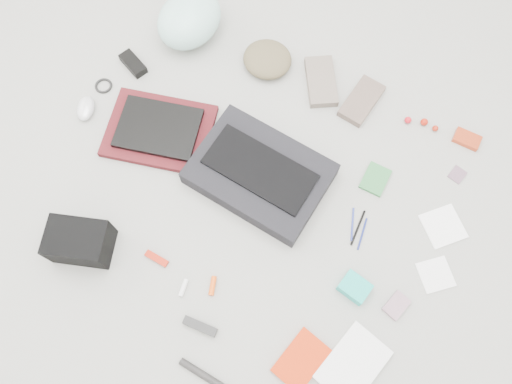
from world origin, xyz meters
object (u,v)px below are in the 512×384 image
at_px(book_red, 301,360).
at_px(accordion_wallet, 355,287).
at_px(bike_helmet, 189,19).
at_px(messenger_bag, 260,174).
at_px(camera_bag, 80,242).
at_px(laptop, 158,128).

bearing_deg(book_red, accordion_wallet, 90.90).
height_order(bike_helmet, book_red, bike_helmet).
bearing_deg(messenger_bag, camera_bag, -125.04).
bearing_deg(laptop, accordion_wallet, -28.17).
distance_m(messenger_bag, bike_helmet, 0.73).
distance_m(messenger_bag, camera_bag, 0.69).
distance_m(bike_helmet, book_red, 1.40).
bearing_deg(accordion_wallet, laptop, 177.32).
bearing_deg(book_red, bike_helmet, 147.46).
xyz_separation_m(laptop, accordion_wallet, (0.92, -0.25, -0.01)).
bearing_deg(book_red, messenger_bag, 141.38).
xyz_separation_m(bike_helmet, accordion_wallet, (1.02, -0.73, -0.07)).
relative_size(camera_bag, book_red, 1.14).
bearing_deg(messenger_bag, laptop, -174.36).
height_order(bike_helmet, accordion_wallet, bike_helmet).
relative_size(messenger_bag, bike_helmet, 1.62).
relative_size(bike_helmet, accordion_wallet, 3.04).
distance_m(messenger_bag, book_red, 0.68).
xyz_separation_m(camera_bag, book_red, (0.86, -0.03, -0.06)).
height_order(laptop, bike_helmet, bike_helmet).
relative_size(laptop, bike_helmet, 1.03).
bearing_deg(accordion_wallet, bike_helmet, 157.25).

